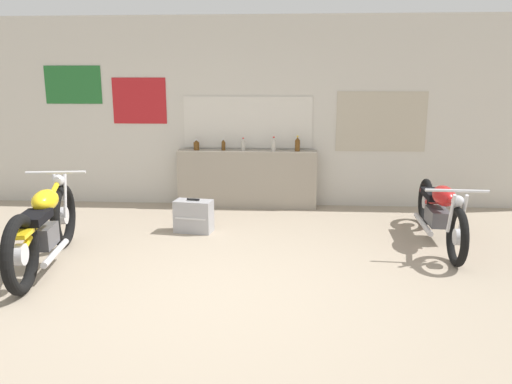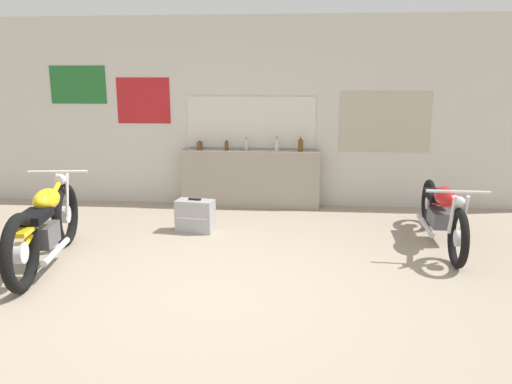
# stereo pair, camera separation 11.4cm
# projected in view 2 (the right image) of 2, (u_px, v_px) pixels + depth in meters

# --- Properties ---
(ground_plane) EXTENTS (24.00, 24.00, 0.00)m
(ground_plane) POSITION_uv_depth(u_px,v_px,m) (205.00, 292.00, 4.53)
(ground_plane) COLOR gray
(wall_back) EXTENTS (10.00, 0.07, 2.80)m
(wall_back) POSITION_uv_depth(u_px,v_px,m) (244.00, 113.00, 7.46)
(wall_back) COLOR beige
(wall_back) RESTS_ON ground_plane
(sill_counter) EXTENTS (2.07, 0.28, 0.86)m
(sill_counter) POSITION_uv_depth(u_px,v_px,m) (250.00, 179.00, 7.49)
(sill_counter) COLOR gray
(sill_counter) RESTS_ON ground_plane
(bottle_leftmost) EXTENTS (0.09, 0.09, 0.16)m
(bottle_leftmost) POSITION_uv_depth(u_px,v_px,m) (200.00, 145.00, 7.44)
(bottle_leftmost) COLOR #5B3814
(bottle_leftmost) RESTS_ON sill_counter
(bottle_left_center) EXTENTS (0.06, 0.06, 0.17)m
(bottle_left_center) POSITION_uv_depth(u_px,v_px,m) (227.00, 145.00, 7.41)
(bottle_left_center) COLOR #5B3814
(bottle_left_center) RESTS_ON sill_counter
(bottle_center) EXTENTS (0.06, 0.06, 0.19)m
(bottle_center) POSITION_uv_depth(u_px,v_px,m) (246.00, 145.00, 7.37)
(bottle_center) COLOR #B7B2A8
(bottle_center) RESTS_ON sill_counter
(bottle_right_center) EXTENTS (0.07, 0.07, 0.21)m
(bottle_right_center) POSITION_uv_depth(u_px,v_px,m) (277.00, 145.00, 7.30)
(bottle_right_center) COLOR #B7B2A8
(bottle_right_center) RESTS_ON sill_counter
(bottle_rightmost) EXTENTS (0.07, 0.07, 0.23)m
(bottle_rightmost) POSITION_uv_depth(u_px,v_px,m) (301.00, 144.00, 7.28)
(bottle_rightmost) COLOR #5B3814
(bottle_rightmost) RESTS_ON sill_counter
(motorcycle_yellow) EXTENTS (0.64, 2.03, 0.91)m
(motorcycle_yellow) POSITION_uv_depth(u_px,v_px,m) (45.00, 226.00, 5.10)
(motorcycle_yellow) COLOR black
(motorcycle_yellow) RESTS_ON ground_plane
(motorcycle_red) EXTENTS (0.64, 2.13, 0.78)m
(motorcycle_red) POSITION_uv_depth(u_px,v_px,m) (442.00, 211.00, 5.78)
(motorcycle_red) COLOR black
(motorcycle_red) RESTS_ON ground_plane
(hard_case_silver) EXTENTS (0.50, 0.31, 0.43)m
(hard_case_silver) POSITION_uv_depth(u_px,v_px,m) (195.00, 216.00, 6.30)
(hard_case_silver) COLOR #9E9EA3
(hard_case_silver) RESTS_ON ground_plane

